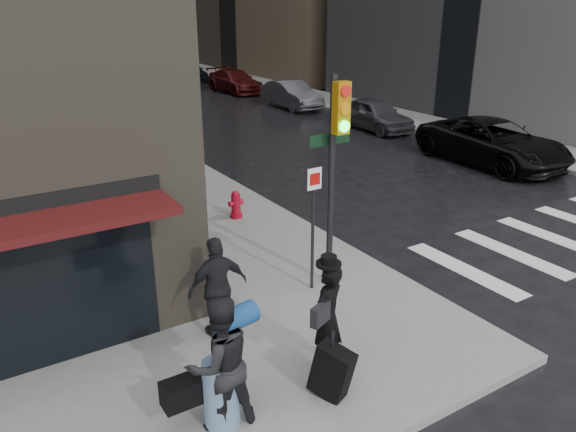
{
  "coord_description": "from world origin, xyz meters",
  "views": [
    {
      "loc": [
        -5.56,
        -6.15,
        5.48
      ],
      "look_at": [
        0.2,
        2.94,
        1.3
      ],
      "focal_mm": 35.0,
      "sensor_mm": 36.0,
      "label": 1
    }
  ],
  "objects_px": {
    "parked_car_0": "(493,142)",
    "parked_car_5": "(163,62)",
    "parked_car_2": "(291,95)",
    "parked_car_4": "(191,71)",
    "parked_car_6": "(134,55)",
    "parked_car_1": "(375,114)",
    "fire_hydrant": "(236,205)",
    "traffic_light": "(334,156)",
    "man_overcoat": "(328,327)",
    "man_greycoat": "(218,287)",
    "parked_car_3": "(235,81)",
    "man_jeans": "(219,363)"
  },
  "relations": [
    {
      "from": "man_greycoat",
      "to": "traffic_light",
      "type": "distance_m",
      "value": 3.18
    },
    {
      "from": "man_overcoat",
      "to": "parked_car_1",
      "type": "bearing_deg",
      "value": -155.62
    },
    {
      "from": "man_overcoat",
      "to": "parked_car_3",
      "type": "distance_m",
      "value": 28.7
    },
    {
      "from": "man_overcoat",
      "to": "fire_hydrant",
      "type": "height_order",
      "value": "man_overcoat"
    },
    {
      "from": "parked_car_1",
      "to": "parked_car_0",
      "type": "bearing_deg",
      "value": -89.17
    },
    {
      "from": "parked_car_2",
      "to": "parked_car_5",
      "type": "relative_size",
      "value": 1.0
    },
    {
      "from": "parked_car_0",
      "to": "parked_car_3",
      "type": "height_order",
      "value": "parked_car_0"
    },
    {
      "from": "traffic_light",
      "to": "parked_car_2",
      "type": "distance_m",
      "value": 20.27
    },
    {
      "from": "parked_car_5",
      "to": "parked_car_6",
      "type": "distance_m",
      "value": 6.47
    },
    {
      "from": "parked_car_1",
      "to": "parked_car_2",
      "type": "bearing_deg",
      "value": 94.41
    },
    {
      "from": "man_jeans",
      "to": "parked_car_2",
      "type": "xyz_separation_m",
      "value": [
        13.79,
        19.75,
        -0.4
      ]
    },
    {
      "from": "parked_car_2",
      "to": "parked_car_5",
      "type": "bearing_deg",
      "value": 90.32
    },
    {
      "from": "fire_hydrant",
      "to": "parked_car_6",
      "type": "bearing_deg",
      "value": 75.66
    },
    {
      "from": "traffic_light",
      "to": "fire_hydrant",
      "type": "height_order",
      "value": "traffic_light"
    },
    {
      "from": "parked_car_0",
      "to": "parked_car_5",
      "type": "relative_size",
      "value": 1.3
    },
    {
      "from": "traffic_light",
      "to": "parked_car_5",
      "type": "height_order",
      "value": "traffic_light"
    },
    {
      "from": "parked_car_1",
      "to": "parked_car_6",
      "type": "xyz_separation_m",
      "value": [
        -0.42,
        32.29,
        0.09
      ]
    },
    {
      "from": "fire_hydrant",
      "to": "man_jeans",
      "type": "bearing_deg",
      "value": -118.93
    },
    {
      "from": "traffic_light",
      "to": "parked_car_2",
      "type": "height_order",
      "value": "traffic_light"
    },
    {
      "from": "traffic_light",
      "to": "fire_hydrant",
      "type": "xyz_separation_m",
      "value": [
        0.13,
        4.29,
        -2.32
      ]
    },
    {
      "from": "fire_hydrant",
      "to": "parked_car_0",
      "type": "distance_m",
      "value": 10.22
    },
    {
      "from": "man_jeans",
      "to": "man_greycoat",
      "type": "xyz_separation_m",
      "value": [
        0.94,
        1.98,
        -0.07
      ]
    },
    {
      "from": "parked_car_2",
      "to": "parked_car_4",
      "type": "bearing_deg",
      "value": 91.84
    },
    {
      "from": "parked_car_1",
      "to": "man_greycoat",
      "type": "bearing_deg",
      "value": -137.07
    },
    {
      "from": "man_greycoat",
      "to": "fire_hydrant",
      "type": "relative_size",
      "value": 2.42
    },
    {
      "from": "fire_hydrant",
      "to": "parked_car_2",
      "type": "bearing_deg",
      "value": 52.32
    },
    {
      "from": "fire_hydrant",
      "to": "parked_car_0",
      "type": "height_order",
      "value": "parked_car_0"
    },
    {
      "from": "parked_car_0",
      "to": "parked_car_5",
      "type": "distance_m",
      "value": 32.29
    },
    {
      "from": "parked_car_4",
      "to": "parked_car_6",
      "type": "xyz_separation_m",
      "value": [
        0.06,
        12.92,
        0.12
      ]
    },
    {
      "from": "man_greycoat",
      "to": "parked_car_6",
      "type": "relative_size",
      "value": 0.32
    },
    {
      "from": "man_overcoat",
      "to": "parked_car_5",
      "type": "height_order",
      "value": "man_overcoat"
    },
    {
      "from": "man_overcoat",
      "to": "parked_car_4",
      "type": "bearing_deg",
      "value": -132.61
    },
    {
      "from": "parked_car_2",
      "to": "parked_car_3",
      "type": "relative_size",
      "value": 0.91
    },
    {
      "from": "parked_car_0",
      "to": "parked_car_6",
      "type": "bearing_deg",
      "value": 92.39
    },
    {
      "from": "parked_car_4",
      "to": "man_greycoat",
      "type": "bearing_deg",
      "value": -108.11
    },
    {
      "from": "parked_car_6",
      "to": "parked_car_1",
      "type": "bearing_deg",
      "value": -89.96
    },
    {
      "from": "parked_car_1",
      "to": "parked_car_6",
      "type": "bearing_deg",
      "value": 92.86
    },
    {
      "from": "parked_car_2",
      "to": "parked_car_4",
      "type": "height_order",
      "value": "parked_car_2"
    },
    {
      "from": "parked_car_0",
      "to": "traffic_light",
      "type": "bearing_deg",
      "value": -154.72
    },
    {
      "from": "man_greycoat",
      "to": "parked_car_3",
      "type": "height_order",
      "value": "man_greycoat"
    },
    {
      "from": "traffic_light",
      "to": "fire_hydrant",
      "type": "bearing_deg",
      "value": 87.05
    },
    {
      "from": "parked_car_6",
      "to": "parked_car_5",
      "type": "bearing_deg",
      "value": -87.65
    },
    {
      "from": "parked_car_3",
      "to": "parked_car_5",
      "type": "relative_size",
      "value": 1.09
    },
    {
      "from": "fire_hydrant",
      "to": "parked_car_5",
      "type": "height_order",
      "value": "parked_car_5"
    },
    {
      "from": "parked_car_4",
      "to": "parked_car_5",
      "type": "height_order",
      "value": "parked_car_5"
    },
    {
      "from": "fire_hydrant",
      "to": "parked_car_1",
      "type": "relative_size",
      "value": 0.18
    },
    {
      "from": "man_overcoat",
      "to": "traffic_light",
      "type": "relative_size",
      "value": 0.47
    },
    {
      "from": "fire_hydrant",
      "to": "parked_car_0",
      "type": "xyz_separation_m",
      "value": [
        10.22,
        0.17,
        0.3
      ]
    },
    {
      "from": "parked_car_0",
      "to": "man_jeans",
      "type": "bearing_deg",
      "value": -151.82
    },
    {
      "from": "man_greycoat",
      "to": "parked_car_6",
      "type": "xyz_separation_m",
      "value": [
        12.7,
        43.61,
        -0.25
      ]
    }
  ]
}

